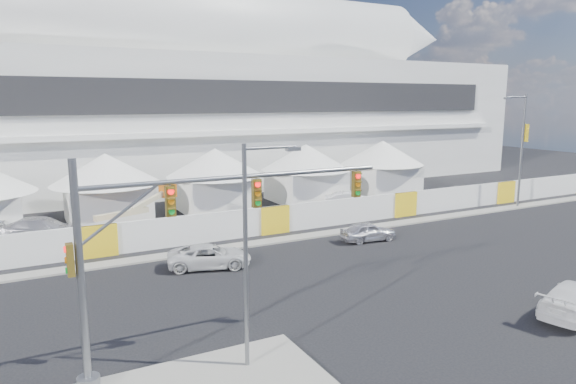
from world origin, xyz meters
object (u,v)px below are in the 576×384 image
lot_car_a (350,200)px  streetlight_curb (521,143)px  traffic_mast (158,252)px  sedan_silver (368,232)px  lot_car_c (43,229)px  boom_lift (117,232)px  lot_car_b (459,192)px  streetlight_median (251,241)px  pickup_curb (210,256)px

lot_car_a → streetlight_curb: 15.71m
lot_car_a → traffic_mast: bearing=163.3°
streetlight_curb → sedan_silver: bearing=-171.3°
traffic_mast → streetlight_curb: size_ratio=1.17×
sedan_silver → traffic_mast: 20.24m
streetlight_curb → traffic_mast: bearing=-159.0°
sedan_silver → streetlight_curb: streetlight_curb is taller
lot_car_c → traffic_mast: traffic_mast is taller
lot_car_c → boom_lift: boom_lift is taller
sedan_silver → traffic_mast: traffic_mast is taller
lot_car_b → streetlight_median: size_ratio=0.52×
traffic_mast → boom_lift: (1.42, 17.32, -3.46)m
streetlight_median → sedan_silver: bearing=40.4°
lot_car_b → traffic_mast: size_ratio=0.35×
streetlight_curb → lot_car_c: bearing=168.7°
sedan_silver → lot_car_b: lot_car_b is taller
pickup_curb → streetlight_curb: (29.78, 3.14, 5.12)m
sedan_silver → lot_car_a: 10.68m
lot_car_c → traffic_mast: 21.57m
lot_car_c → boom_lift: (4.24, -3.75, 0.19)m
pickup_curb → streetlight_curb: streetlight_curb is taller
lot_car_c → streetlight_curb: 39.00m
pickup_curb → lot_car_c: bearing=54.2°
pickup_curb → lot_car_c: size_ratio=0.86×
lot_car_b → traffic_mast: (-33.61, -18.74, 3.75)m
boom_lift → lot_car_b: bearing=-18.3°
lot_car_c → lot_car_a: bearing=-68.0°
pickup_curb → traffic_mast: traffic_mast is taller
pickup_curb → lot_car_b: size_ratio=1.15×
sedan_silver → boom_lift: 16.72m
streetlight_median → streetlight_curb: (32.14, 14.53, 1.08)m
boom_lift → traffic_mast: bearing=-115.5°
pickup_curb → lot_car_b: lot_car_b is taller
pickup_curb → lot_car_a: lot_car_a is taller
boom_lift → streetlight_curb: bearing=-27.3°
sedan_silver → lot_car_b: bearing=-58.5°
lot_car_a → lot_car_c: (-24.61, 0.97, 0.06)m
sedan_silver → lot_car_b: 18.68m
lot_car_c → traffic_mast: bearing=-148.2°
sedan_silver → lot_car_c: (-19.58, 10.39, 0.14)m
sedan_silver → boom_lift: size_ratio=0.51×
lot_car_c → streetlight_curb: (37.94, -7.57, 4.98)m
streetlight_median → boom_lift: bearing=94.9°
lot_car_c → traffic_mast: (2.82, -21.07, 3.65)m
lot_car_b → streetlight_curb: (1.51, -5.24, 5.08)m
pickup_curb → boom_lift: size_ratio=0.63×
pickup_curb → lot_car_a: 19.12m
lot_car_a → boom_lift: size_ratio=0.60×
lot_car_a → lot_car_b: bearing=-66.0°
streetlight_median → streetlight_curb: size_ratio=0.79×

